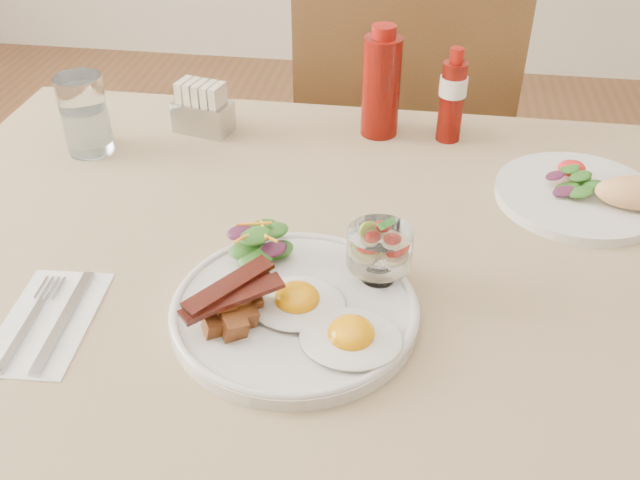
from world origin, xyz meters
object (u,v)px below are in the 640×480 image
Objects in this scene: fruit_cup at (379,248)px; ketchup_bottle at (381,85)px; table at (378,315)px; second_plate at (592,194)px; sugar_caddy at (203,110)px; main_plate at (295,311)px; water_glass at (86,119)px; chair_far at (400,161)px; hot_sauce_bottle at (452,97)px.

fruit_cup is 0.40m from ketchup_bottle.
fruit_cup reaches higher than table.
second_plate is at bearing 32.75° from table.
sugar_caddy reaches higher than second_plate.
main_plate is 2.28× the size of water_glass.
main_plate is at bearing -127.77° from table.
ketchup_bottle is (-0.03, -0.32, 0.31)m from chair_far.
fruit_cup is 0.32× the size of second_plate.
table is 0.16m from fruit_cup.
ketchup_bottle is at bearing 15.91° from water_glass.
table is at bearing 88.58° from fruit_cup.
sugar_caddy is at bearing -175.52° from hot_sauce_bottle.
chair_far reaches higher than fruit_cup.
table is 5.49× the size of second_plate.
ketchup_bottle reaches higher than main_plate.
table is 1.43× the size of chair_far.
chair_far is 0.45m from hot_sauce_bottle.
fruit_cup is at bearing -85.54° from ketchup_bottle.
table is at bearing -25.02° from water_glass.
ketchup_bottle reaches higher than chair_far.
fruit_cup reaches higher than main_plate.
hot_sauce_bottle is at bearing 69.78° from main_plate.
water_glass reaches higher than main_plate.
table is 0.68m from chair_far.
main_plate is (-0.09, -0.12, 0.10)m from table.
second_plate is (0.28, 0.23, -0.04)m from fruit_cup.
table is 7.42× the size of ketchup_bottle.
ketchup_bottle reaches higher than sugar_caddy.
table is 13.10× the size of sugar_caddy.
water_glass is at bearing 154.98° from table.
main_plate reaches higher than table.
chair_far reaches higher than sugar_caddy.
sugar_caddy is at bearing -132.10° from chair_far.
fruit_cup reaches higher than sugar_caddy.
chair_far is 3.32× the size of main_plate.
chair_far is 6.12× the size of hot_sauce_bottle.
chair_far reaches higher than table.
fruit_cup is 0.48m from sugar_caddy.
sugar_caddy is at bearing 135.48° from table.
hot_sauce_bottle is (0.17, 0.46, 0.07)m from main_plate.
fruit_cup reaches higher than second_plate.
main_plate is 0.49m from hot_sauce_bottle.
main_plate is at bearing -141.33° from second_plate.
hot_sauce_bottle reaches higher than second_plate.
chair_far is at bearing 90.00° from table.
main_plate is 0.51m from water_glass.
hot_sauce_bottle is at bearing 17.92° from sugar_caddy.
chair_far is at bearing 42.91° from water_glass.
second_plate is at bearing 0.88° from sugar_caddy.
fruit_cup is 0.55m from water_glass.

